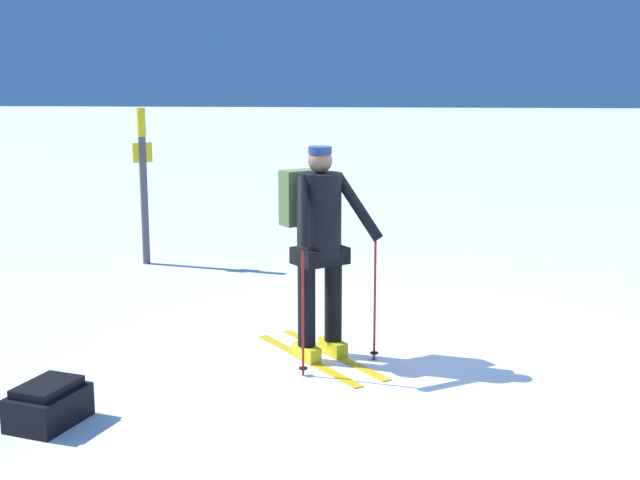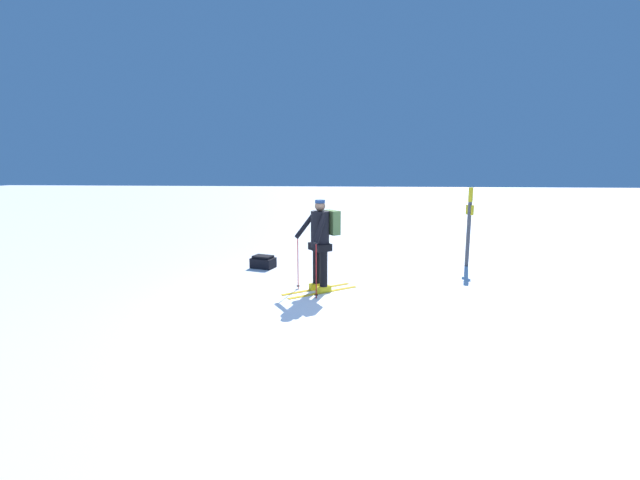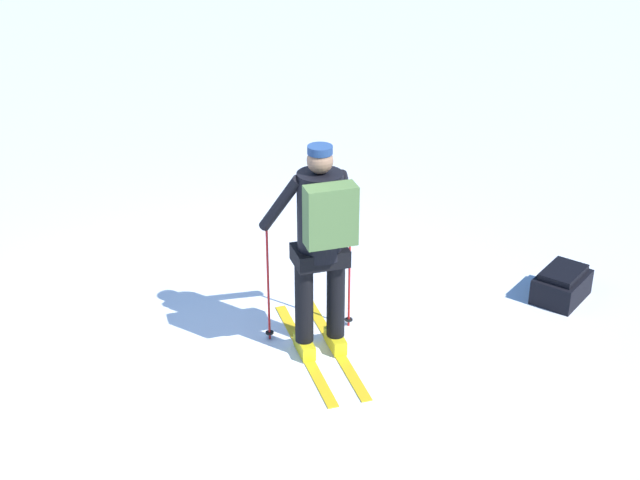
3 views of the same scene
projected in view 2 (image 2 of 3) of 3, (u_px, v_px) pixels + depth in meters
The scene contains 4 objects.
ground_plane at pixel (323, 303), 7.75m from camera, with size 80.00×80.00×0.00m, color white.
skier at pixel (321, 238), 8.30m from camera, with size 1.47×1.21×1.81m.
dropped_backpack at pixel (263, 262), 10.34m from camera, with size 0.63×0.53×0.30m.
trail_marker at pixel (469, 220), 10.33m from camera, with size 0.14×0.22×1.93m.
Camera 2 is at (-0.55, 7.40, 2.48)m, focal length 24.00 mm.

